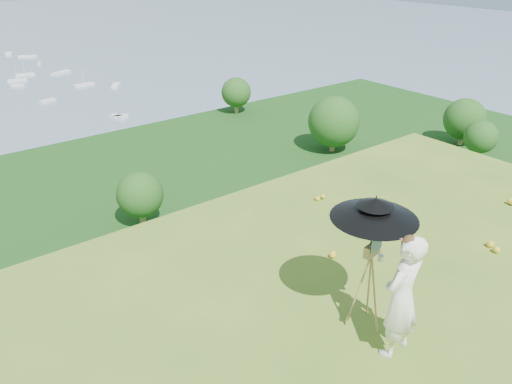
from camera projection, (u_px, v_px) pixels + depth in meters
forest_slope at (49, 380)px, 43.36m from camera, size 140.00×56.00×22.00m
slope_trees at (15, 244)px, 37.19m from camera, size 110.00×50.00×6.00m
painter at (402, 297)px, 6.27m from camera, size 0.70×0.50×1.79m
field_easel at (368, 282)px, 6.82m from camera, size 0.62×0.62×1.45m
sun_umbrella at (373, 225)px, 6.45m from camera, size 1.19×1.19×0.85m
painter_cap at (411, 240)px, 5.90m from camera, size 0.21×0.25×0.10m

